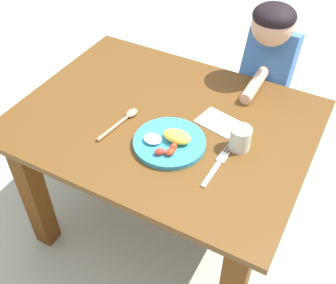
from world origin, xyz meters
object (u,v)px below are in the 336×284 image
Objects in this scene: spoon at (124,119)px; person at (263,94)px; plate at (170,142)px; fork at (217,166)px; drinking_cup at (240,138)px.

person reaches higher than spoon.
plate is 0.21m from spoon.
drinking_cup is (0.03, 0.12, 0.04)m from fork.
drinking_cup reaches higher than fork.
spoon is at bearing -170.62° from drinking_cup.
fork is 0.65m from person.
drinking_cup is 0.08× the size of person.
fork is at bearing -104.25° from drinking_cup.
person is (0.14, 0.62, -0.15)m from plate.
person reaches higher than fork.
drinking_cup is 0.55m from person.
plate is 0.26× the size of person.
spoon is at bearing 84.50° from fork.
spoon is 0.22× the size of person.
drinking_cup is at bearing 97.50° from person.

